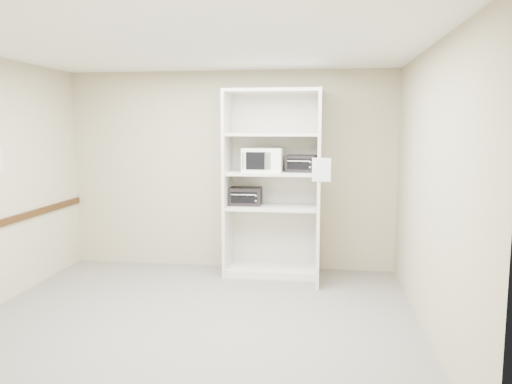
# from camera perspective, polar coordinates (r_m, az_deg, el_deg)

# --- Properties ---
(floor) EXTENTS (4.50, 4.00, 0.01)m
(floor) POSITION_cam_1_polar(r_m,az_deg,el_deg) (5.27, -6.96, -14.28)
(floor) COLOR slate
(floor) RESTS_ON ground
(ceiling) EXTENTS (4.50, 4.00, 0.01)m
(ceiling) POSITION_cam_1_polar(r_m,az_deg,el_deg) (4.95, -7.47, 16.15)
(ceiling) COLOR white
(wall_back) EXTENTS (4.50, 0.02, 2.70)m
(wall_back) POSITION_cam_1_polar(r_m,az_deg,el_deg) (6.87, -2.99, 2.47)
(wall_back) COLOR tan
(wall_back) RESTS_ON ground
(wall_front) EXTENTS (4.50, 0.02, 2.70)m
(wall_front) POSITION_cam_1_polar(r_m,az_deg,el_deg) (3.06, -16.74, -4.07)
(wall_front) COLOR tan
(wall_front) RESTS_ON ground
(wall_right) EXTENTS (0.02, 4.00, 2.70)m
(wall_right) POSITION_cam_1_polar(r_m,az_deg,el_deg) (4.87, 19.31, 0.02)
(wall_right) COLOR tan
(wall_right) RESTS_ON ground
(shelving_unit) EXTENTS (1.24, 0.92, 2.42)m
(shelving_unit) POSITION_cam_1_polar(r_m,az_deg,el_deg) (6.51, 2.32, 0.26)
(shelving_unit) COLOR beige
(shelving_unit) RESTS_ON floor
(microwave) EXTENTS (0.53, 0.41, 0.31)m
(microwave) POSITION_cam_1_polar(r_m,az_deg,el_deg) (6.46, 0.83, 3.70)
(microwave) COLOR white
(microwave) RESTS_ON shelving_unit
(toaster_oven_upper) EXTENTS (0.41, 0.33, 0.22)m
(toaster_oven_upper) POSITION_cam_1_polar(r_m,az_deg,el_deg) (6.46, 5.17, 3.27)
(toaster_oven_upper) COLOR black
(toaster_oven_upper) RESTS_ON shelving_unit
(toaster_oven_lower) EXTENTS (0.42, 0.32, 0.23)m
(toaster_oven_lower) POSITION_cam_1_polar(r_m,az_deg,el_deg) (6.60, -1.19, -0.48)
(toaster_oven_lower) COLOR black
(toaster_oven_lower) RESTS_ON shelving_unit
(paper_sign) EXTENTS (0.21, 0.02, 0.27)m
(paper_sign) POSITION_cam_1_polar(r_m,az_deg,el_deg) (5.83, 7.49, 2.53)
(paper_sign) COLOR white
(paper_sign) RESTS_ON shelving_unit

